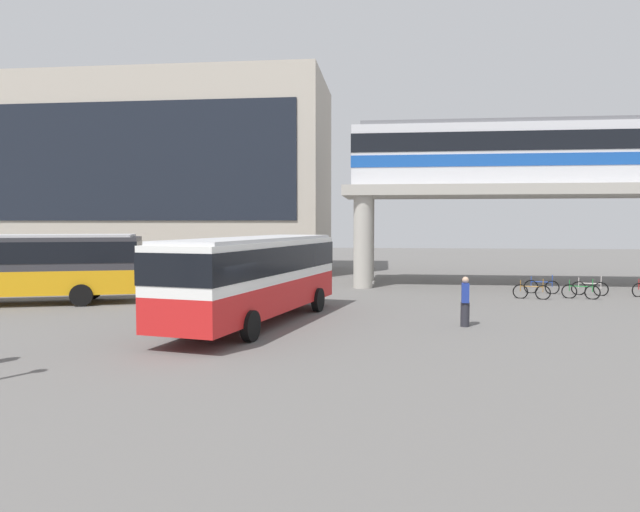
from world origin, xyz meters
name	(u,v)px	position (x,y,z in m)	size (l,w,h in m)	color
ground_plane	(274,301)	(0.00, 10.00, 0.00)	(120.00, 120.00, 0.00)	#605E5B
station_building	(164,178)	(-11.90, 26.62, 7.26)	(25.17, 11.17, 14.51)	#B2A899
elevated_platform	(603,201)	(17.97, 18.46, 5.06)	(30.27, 6.13, 5.91)	#ADA89E
train	(574,152)	(16.26, 18.46, 7.88)	(26.01, 2.96, 3.84)	silver
bus_main	(256,270)	(0.53, 3.74, 1.99)	(4.81, 11.33, 3.22)	red
bus_secondary	(15,261)	(-11.59, 7.48, 1.99)	(11.28, 5.83, 3.22)	orange
bicycle_silver	(590,288)	(15.87, 14.01, 0.36)	(1.73, 0.58, 1.04)	black
bicycle_blue	(542,287)	(13.59, 14.52, 0.36)	(1.76, 0.47, 1.04)	black
bicycle_brown	(532,292)	(12.51, 12.16, 0.36)	(1.72, 0.60, 1.04)	black
bicycle_green	(581,292)	(14.95, 12.49, 0.36)	(1.72, 0.60, 1.04)	black
pedestrian_at_kerb	(465,303)	(8.21, 3.98, 0.86)	(0.32, 0.42, 1.82)	#26262D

